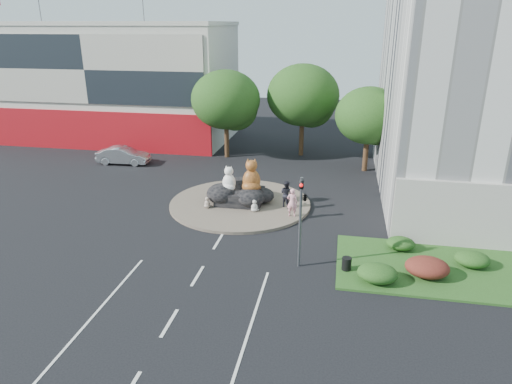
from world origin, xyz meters
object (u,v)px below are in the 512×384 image
pedestrian_pink (292,202)px  cat_white (229,178)px  parked_car (123,155)px  litter_bin (347,264)px  kitten_white (254,205)px  pedestrian_dark (286,194)px  kitten_calico (207,202)px  cat_tabby (251,175)px

pedestrian_pink → cat_white: bearing=-18.7°
cat_white → pedestrian_pink: size_ratio=0.96×
parked_car → litter_bin: 25.87m
kitten_white → pedestrian_dark: (2.01, 1.23, 0.51)m
kitten_calico → pedestrian_dark: size_ratio=0.43×
cat_white → parked_car: (-12.06, 8.16, -1.23)m
cat_white → kitten_white: size_ratio=2.12×
cat_tabby → pedestrian_dark: bearing=-18.1°
kitten_white → parked_car: bearing=107.7°
kitten_calico → parked_car: size_ratio=0.17×
cat_tabby → litter_bin: bearing=-63.7°
kitten_white → litter_bin: 9.09m
cat_tabby → kitten_white: (0.49, -1.45, -1.66)m
cat_white → parked_car: bearing=156.4°
kitten_calico → kitten_white: size_ratio=0.94×
kitten_calico → pedestrian_pink: 5.97m
pedestrian_pink → pedestrian_dark: size_ratio=1.03×
kitten_calico → litter_bin: (9.51, -6.70, -0.14)m
kitten_white → parked_car: parked_car is taller
pedestrian_pink → parked_car: size_ratio=0.40×
cat_tabby → pedestrian_dark: cat_tabby is taller
cat_white → kitten_white: (2.05, -1.22, -1.39)m
cat_white → kitten_calico: size_ratio=2.26×
kitten_white → litter_bin: size_ratio=1.27×
litter_bin → cat_white: bearing=136.2°
kitten_calico → cat_tabby: bearing=48.4°
cat_white → cat_tabby: 1.60m
cat_white → kitten_calico: (-1.29, -1.19, -1.42)m
cat_tabby → pedestrian_pink: cat_tabby is taller
cat_white → litter_bin: cat_white is taller
pedestrian_dark → parked_car: pedestrian_dark is taller
pedestrian_pink → pedestrian_dark: pedestrian_pink is taller
kitten_calico → litter_bin: kitten_calico is taller
cat_tabby → pedestrian_pink: (3.08, -1.79, -1.13)m
parked_car → pedestrian_dark: bearing=-119.6°
pedestrian_pink → parked_car: bearing=-30.3°
parked_car → pedestrian_pink: bearing=-122.9°
kitten_white → kitten_calico: bearing=140.7°
cat_white → kitten_white: 2.76m
cat_tabby → kitten_calico: cat_tabby is taller
pedestrian_pink → parked_car: 19.34m
cat_white → pedestrian_dark: bearing=10.5°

